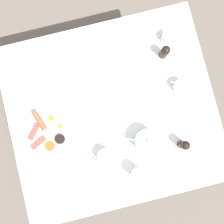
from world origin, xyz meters
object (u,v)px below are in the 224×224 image
teacup_with_saucer_right (104,155)px  knife_by_plate (53,190)px  teapot_near (146,141)px  creamer_jug (167,37)px  salt_grinder (184,145)px  fork_by_plate (50,71)px  breakfast_plate (48,131)px  spoon_for_tea (97,185)px  napkin_folded (99,49)px  teacup_with_saucer_left (180,86)px  water_glass_tall (137,174)px  pepper_grinder (165,52)px

teacup_with_saucer_right → knife_by_plate: teacup_with_saucer_right is taller
teapot_near → creamer_jug: 0.59m
teapot_near → salt_grinder: 0.20m
creamer_jug → knife_by_plate: bearing=129.3°
teacup_with_saucer_right → salt_grinder: 0.43m
fork_by_plate → knife_by_plate: 0.66m
breakfast_plate → spoon_for_tea: size_ratio=2.06×
breakfast_plate → teapot_near: teapot_near is taller
napkin_folded → spoon_for_tea: (-0.74, 0.19, -0.00)m
teacup_with_saucer_left → spoon_for_tea: (-0.42, 0.57, -0.03)m
water_glass_tall → salt_grinder: salt_grinder is taller
pepper_grinder → water_glass_tall: bearing=152.6°
teapot_near → napkin_folded: size_ratio=1.07×
teacup_with_saucer_left → napkin_folded: bearing=50.1°
teacup_with_saucer_left → salt_grinder: size_ratio=1.18×
breakfast_plate → fork_by_plate: bearing=-14.7°
breakfast_plate → teacup_with_saucer_left: 0.77m
creamer_jug → napkin_folded: (0.03, 0.38, -0.02)m
breakfast_plate → fork_by_plate: size_ratio=1.67×
creamer_jug → fork_by_plate: bearing=92.1°
teacup_with_saucer_right → spoon_for_tea: 0.17m
pepper_grinder → teapot_near: bearing=153.8°
creamer_jug → spoon_for_tea: bearing=140.9°
teacup_with_saucer_left → creamer_jug: teacup_with_saucer_left is taller
salt_grinder → fork_by_plate: size_ratio=0.64×
napkin_folded → teacup_with_saucer_right: bearing=169.0°
salt_grinder → napkin_folded: bearing=26.2°
water_glass_tall → knife_by_plate: size_ratio=0.56×
creamer_jug → pepper_grinder: bearing=155.3°
breakfast_plate → knife_by_plate: size_ratio=1.67×
creamer_jug → fork_by_plate: creamer_jug is taller
teapot_near → napkin_folded: teapot_near is taller
breakfast_plate → pepper_grinder: (0.26, -0.73, 0.05)m
fork_by_plate → spoon_for_tea: 0.69m
water_glass_tall → fork_by_plate: bearing=26.5°
breakfast_plate → teacup_with_saucer_right: 0.34m
knife_by_plate → spoon_for_tea: 0.24m
water_glass_tall → creamer_jug: 0.77m
teapot_near → pepper_grinder: size_ratio=1.81×
creamer_jug → knife_by_plate: 1.05m
teacup_with_saucer_right → water_glass_tall: bearing=-132.3°
water_glass_tall → teapot_near: bearing=-30.6°
water_glass_tall → knife_by_plate: 0.47m
teacup_with_saucer_left → pepper_grinder: pepper_grinder is taller
water_glass_tall → creamer_jug: water_glass_tall is taller
pepper_grinder → salt_grinder: same height
teapot_near → teacup_with_saucer_left: (0.24, -0.26, -0.02)m
teacup_with_saucer_left → water_glass_tall: water_glass_tall is taller
fork_by_plate → spoon_for_tea: same height
fork_by_plate → water_glass_tall: bearing=-153.5°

